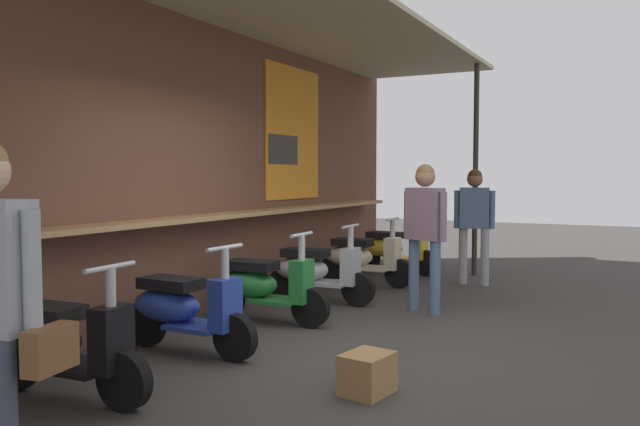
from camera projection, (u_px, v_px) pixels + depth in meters
The scene contains 11 objects.
ground_plane at pixel (323, 350), 5.68m from camera, with size 32.60×32.60×0.00m, color #383533.
market_stall_facade at pixel (159, 141), 6.43m from camera, with size 11.64×2.38×3.42m.
scooter_black at pixel (57, 344), 4.44m from camera, with size 0.49×1.40×0.97m.
scooter_blue at pixel (181, 308), 5.61m from camera, with size 0.46×1.40×0.97m.
scooter_green at pixel (261, 286), 6.74m from camera, with size 0.47×1.40×0.97m.
scooter_silver at pixel (314, 271), 7.81m from camera, with size 0.46×1.40×0.97m.
scooter_cream at pixel (360, 258), 9.04m from camera, with size 0.46×1.40×0.97m.
scooter_yellow at pixel (392, 249), 10.13m from camera, with size 0.50×1.40×0.97m.
shopper_browsing at pixel (425, 221), 7.20m from camera, with size 0.32×0.55×1.68m.
shopper_passing at pixel (474, 214), 9.01m from camera, with size 0.29×0.55×1.64m.
merchandise_crate at pixel (367, 374), 4.55m from camera, with size 0.37×0.29×0.29m, color olive.
Camera 1 is at (-4.98, -2.55, 1.56)m, focal length 35.93 mm.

